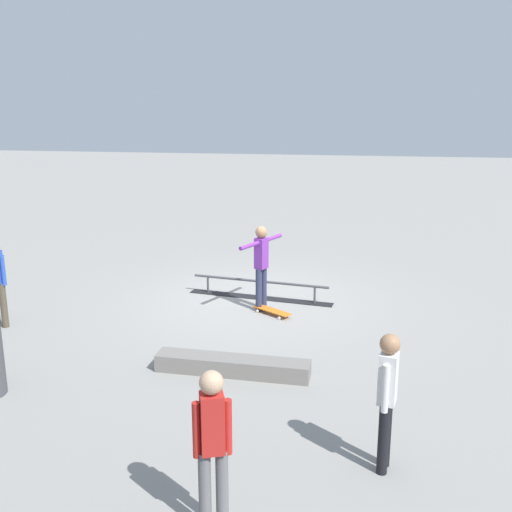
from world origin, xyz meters
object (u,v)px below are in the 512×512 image
object	(u,v)px
skate_ledge	(232,366)
skater_main	(261,262)
bystander_white_shirt	(387,395)
grind_rail	(260,290)
bystander_red_shirt	(213,442)
skateboard_main	(272,311)

from	to	relation	value
skate_ledge	skater_main	distance (m)	2.91
skater_main	bystander_white_shirt	xyz separation A→B (m)	(-2.06, 4.85, -0.05)
skate_ledge	bystander_white_shirt	bearing A→B (deg)	135.08
grind_rail	bystander_red_shirt	bearing A→B (deg)	103.82
skater_main	bystander_white_shirt	size ratio (longest dim) A/B	1.03
grind_rail	bystander_white_shirt	size ratio (longest dim) A/B	1.88
grind_rail	skate_ledge	xyz separation A→B (m)	(-0.11, 3.45, -0.04)
skater_main	skate_ledge	bearing A→B (deg)	-153.96
skater_main	grind_rail	bearing A→B (deg)	36.83
grind_rail	skater_main	bearing A→B (deg)	109.54
skater_main	bystander_white_shirt	bearing A→B (deg)	-130.83
skater_main	bystander_red_shirt	world-z (taller)	skater_main
bystander_white_shirt	skater_main	bearing A→B (deg)	-144.71
skater_main	bystander_red_shirt	distance (m)	6.08
skate_ledge	bystander_red_shirt	world-z (taller)	bystander_red_shirt
skate_ledge	skateboard_main	size ratio (longest dim) A/B	2.94
grind_rail	bystander_red_shirt	size ratio (longest dim) A/B	1.83
skate_ledge	bystander_red_shirt	bearing A→B (deg)	98.04
grind_rail	bystander_red_shirt	world-z (taller)	bystander_red_shirt
skateboard_main	bystander_red_shirt	world-z (taller)	bystander_red_shirt
grind_rail	skate_ledge	distance (m)	3.45
grind_rail	skater_main	xyz separation A→B (m)	(-0.12, 0.65, 0.77)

